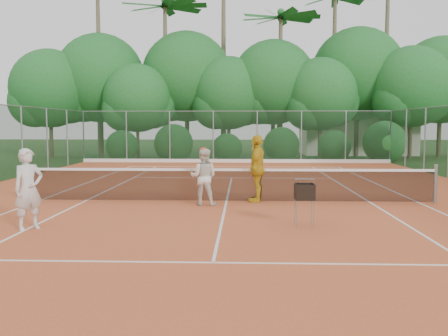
# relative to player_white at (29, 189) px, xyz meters

# --- Properties ---
(ground) EXTENTS (120.00, 120.00, 0.00)m
(ground) POSITION_rel_player_white_xyz_m (4.05, 3.99, -0.88)
(ground) COLOR #1D4017
(ground) RESTS_ON ground
(clay_court) EXTENTS (18.00, 36.00, 0.02)m
(clay_court) POSITION_rel_player_white_xyz_m (4.05, 3.99, -0.87)
(clay_court) COLOR #C95A2E
(clay_court) RESTS_ON ground
(club_building) EXTENTS (8.00, 5.00, 3.00)m
(club_building) POSITION_rel_player_white_xyz_m (13.05, 27.99, 0.62)
(club_building) COLOR beige
(club_building) RESTS_ON ground
(tennis_net) EXTENTS (11.97, 0.10, 1.10)m
(tennis_net) POSITION_rel_player_white_xyz_m (4.05, 3.99, -0.35)
(tennis_net) COLOR gray
(tennis_net) RESTS_ON clay_court
(player_white) EXTENTS (0.73, 0.74, 1.73)m
(player_white) POSITION_rel_player_white_xyz_m (0.00, 0.00, 0.00)
(player_white) COLOR silver
(player_white) RESTS_ON clay_court
(player_center_grp) EXTENTS (0.83, 0.68, 1.60)m
(player_center_grp) POSITION_rel_player_white_xyz_m (3.44, 3.36, -0.07)
(player_center_grp) COLOR silver
(player_center_grp) RESTS_ON clay_court
(player_yellow) EXTENTS (0.68, 1.20, 1.93)m
(player_yellow) POSITION_rel_player_white_xyz_m (4.93, 4.01, 0.10)
(player_yellow) COLOR gold
(player_yellow) RESTS_ON clay_court
(ball_hopper) EXTENTS (0.41, 0.41, 0.94)m
(ball_hopper) POSITION_rel_player_white_xyz_m (5.86, 0.54, -0.12)
(ball_hopper) COLOR gray
(ball_hopper) RESTS_ON clay_court
(stray_ball_a) EXTENTS (0.07, 0.07, 0.07)m
(stray_ball_a) POSITION_rel_player_white_xyz_m (4.92, 15.39, -0.83)
(stray_ball_a) COLOR gold
(stray_ball_a) RESTS_ON clay_court
(stray_ball_b) EXTENTS (0.07, 0.07, 0.07)m
(stray_ball_b) POSITION_rel_player_white_xyz_m (2.71, 17.31, -0.83)
(stray_ball_b) COLOR gold
(stray_ball_b) RESTS_ON clay_court
(stray_ball_c) EXTENTS (0.07, 0.07, 0.07)m
(stray_ball_c) POSITION_rel_player_white_xyz_m (8.62, 13.54, -0.83)
(stray_ball_c) COLOR yellow
(stray_ball_c) RESTS_ON clay_court
(court_markings) EXTENTS (11.03, 23.83, 0.01)m
(court_markings) POSITION_rel_player_white_xyz_m (4.05, 3.99, -0.86)
(court_markings) COLOR white
(court_markings) RESTS_ON clay_court
(fence_back) EXTENTS (18.07, 0.07, 3.00)m
(fence_back) POSITION_rel_player_white_xyz_m (4.05, 18.99, 0.64)
(fence_back) COLOR #19381E
(fence_back) RESTS_ON clay_court
(tropical_treeline) EXTENTS (32.10, 8.49, 15.03)m
(tropical_treeline) POSITION_rel_player_white_xyz_m (5.48, 24.21, 4.23)
(tropical_treeline) COLOR brown
(tropical_treeline) RESTS_ON ground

